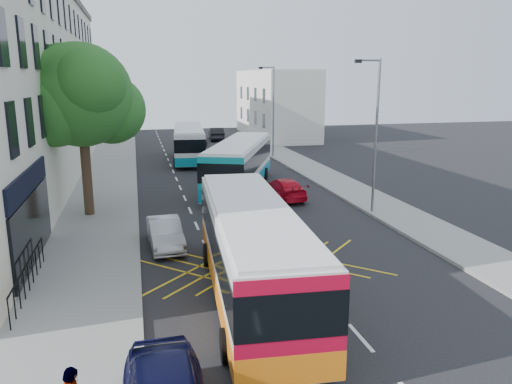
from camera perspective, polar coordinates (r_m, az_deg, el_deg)
ground at (r=15.07m, az=11.86°, el=-15.98°), size 120.00×120.00×0.00m
pavement_left at (r=27.88m, az=-18.45°, el=-2.55°), size 5.00×70.00×0.15m
pavement_right at (r=30.83m, az=12.62°, el=-0.72°), size 3.00×70.00×0.15m
terrace_main at (r=37.20m, az=-26.66°, el=10.94°), size 8.30×45.00×13.50m
terrace_far at (r=67.34m, az=-20.84°, el=10.30°), size 8.00×20.00×10.00m
building_right at (r=62.25m, az=2.22°, el=10.04°), size 6.00×18.00×8.00m
street_tree at (r=26.92m, az=-19.43°, el=10.29°), size 6.30×5.70×8.80m
lamp_near at (r=26.85m, az=13.40°, el=7.08°), size 1.45×0.15×8.00m
lamp_far at (r=45.54m, az=1.88°, el=9.73°), size 1.45×0.15×8.00m
railings at (r=18.70m, az=-24.60°, el=-8.61°), size 0.08×5.60×1.14m
bus_near at (r=16.54m, az=-0.46°, el=-6.65°), size 3.42×11.43×3.17m
bus_mid at (r=32.61m, az=-1.90°, el=3.19°), size 6.70×11.41×3.17m
bus_far at (r=44.40m, az=-7.68°, el=5.59°), size 3.39×10.81×2.99m
motorbike at (r=13.62m, az=7.17°, el=-14.52°), size 0.87×2.26×2.05m
parked_car_silver at (r=22.02m, az=-10.34°, el=-4.67°), size 1.53×3.87×1.25m
red_hatchback at (r=30.29m, az=3.17°, el=0.40°), size 2.08×4.42×1.25m
distant_car_grey at (r=55.00m, az=-7.06°, el=6.11°), size 2.44×5.10×1.40m
distant_car_silver at (r=52.96m, az=-1.81°, el=5.94°), size 2.04×4.29×1.42m
distant_car_dark at (r=58.82m, az=-4.57°, el=6.65°), size 1.86×4.56×1.47m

